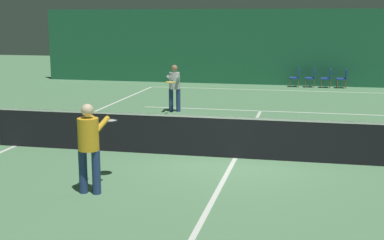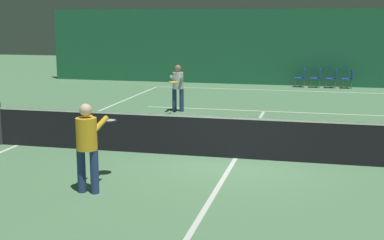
{
  "view_description": "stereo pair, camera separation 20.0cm",
  "coord_description": "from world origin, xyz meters",
  "views": [
    {
      "loc": [
        1.54,
        -11.66,
        3.12
      ],
      "look_at": [
        -0.89,
        -0.51,
        0.94
      ],
      "focal_mm": 50.0,
      "sensor_mm": 36.0,
      "label": 1
    },
    {
      "loc": [
        1.73,
        -11.62,
        3.12
      ],
      "look_at": [
        -0.89,
        -0.51,
        0.94
      ],
      "focal_mm": 50.0,
      "sensor_mm": 36.0,
      "label": 2
    }
  ],
  "objects": [
    {
      "name": "court_line_centre",
      "position": [
        0.0,
        0.0,
        0.0
      ],
      "size": [
        0.1,
        12.8,
        0.0
      ],
      "color": "silver",
      "rests_on": "ground"
    },
    {
      "name": "court_line_baseline_far",
      "position": [
        0.0,
        11.9,
        0.0
      ],
      "size": [
        11.0,
        0.1,
        0.0
      ],
      "color": "silver",
      "rests_on": "ground"
    },
    {
      "name": "tennis_net",
      "position": [
        0.0,
        0.0,
        0.51
      ],
      "size": [
        12.0,
        0.1,
        1.07
      ],
      "color": "black",
      "rests_on": "ground"
    },
    {
      "name": "court_line_service_far",
      "position": [
        0.0,
        6.4,
        0.0
      ],
      "size": [
        8.25,
        0.1,
        0.0
      ],
      "color": "silver",
      "rests_on": "ground"
    },
    {
      "name": "courtside_chair_0",
      "position": [
        1.01,
        13.28,
        0.49
      ],
      "size": [
        0.44,
        0.44,
        0.84
      ],
      "rotation": [
        0.0,
        0.0,
        -1.57
      ],
      "color": "brown",
      "rests_on": "ground"
    },
    {
      "name": "court_line_sideline_left",
      "position": [
        -5.5,
        0.0,
        0.0
      ],
      "size": [
        0.1,
        23.8,
        0.0
      ],
      "color": "silver",
      "rests_on": "ground"
    },
    {
      "name": "courtside_chair_2",
      "position": [
        2.41,
        13.28,
        0.49
      ],
      "size": [
        0.44,
        0.44,
        0.84
      ],
      "rotation": [
        0.0,
        0.0,
        -1.57
      ],
      "color": "brown",
      "rests_on": "ground"
    },
    {
      "name": "player_far",
      "position": [
        -2.84,
        5.64,
        0.92
      ],
      "size": [
        0.49,
        1.34,
        1.58
      ],
      "rotation": [
        0.0,
        0.0,
        -1.46
      ],
      "color": "navy",
      "rests_on": "ground"
    },
    {
      "name": "backdrop_curtain",
      "position": [
        0.0,
        13.83,
        1.77
      ],
      "size": [
        23.0,
        0.12,
        3.54
      ],
      "color": "#1E5B3D",
      "rests_on": "ground"
    },
    {
      "name": "ground_plane",
      "position": [
        0.0,
        0.0,
        0.0
      ],
      "size": [
        60.0,
        60.0,
        0.0
      ],
      "primitive_type": "plane",
      "color": "#56845B"
    },
    {
      "name": "player_near",
      "position": [
        -2.23,
        -2.97,
        0.96
      ],
      "size": [
        0.42,
        1.35,
        1.64
      ],
      "rotation": [
        0.0,
        0.0,
        1.54
      ],
      "color": "navy",
      "rests_on": "ground"
    },
    {
      "name": "courtside_chair_1",
      "position": [
        1.71,
        13.28,
        0.49
      ],
      "size": [
        0.44,
        0.44,
        0.84
      ],
      "rotation": [
        0.0,
        0.0,
        -1.57
      ],
      "color": "brown",
      "rests_on": "ground"
    },
    {
      "name": "courtside_chair_3",
      "position": [
        3.1,
        13.28,
        0.49
      ],
      "size": [
        0.44,
        0.44,
        0.84
      ],
      "rotation": [
        0.0,
        0.0,
        -1.57
      ],
      "color": "brown",
      "rests_on": "ground"
    }
  ]
}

